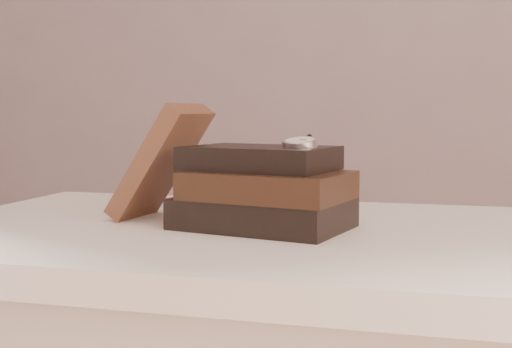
# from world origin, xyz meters

# --- Properties ---
(table) EXTENTS (1.00, 0.60, 0.75)m
(table) POSITION_xyz_m (0.00, 0.35, 0.66)
(table) COLOR white
(table) RESTS_ON ground
(book_stack) EXTENTS (0.25, 0.20, 0.11)m
(book_stack) POSITION_xyz_m (-0.01, 0.34, 0.80)
(book_stack) COLOR black
(book_stack) RESTS_ON table
(journal) EXTENTS (0.14, 0.13, 0.17)m
(journal) POSITION_xyz_m (-0.18, 0.38, 0.84)
(journal) COLOR #422519
(journal) RESTS_ON table
(pocket_watch) EXTENTS (0.06, 0.15, 0.02)m
(pocket_watch) POSITION_xyz_m (0.05, 0.32, 0.87)
(pocket_watch) COLOR silver
(pocket_watch) RESTS_ON book_stack
(eyeglasses) EXTENTS (0.11, 0.13, 0.05)m
(eyeglasses) POSITION_xyz_m (-0.07, 0.43, 0.81)
(eyeglasses) COLOR silver
(eyeglasses) RESTS_ON book_stack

